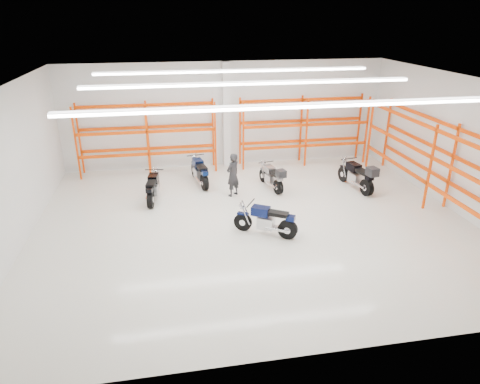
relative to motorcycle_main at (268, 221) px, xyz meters
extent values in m
plane|color=silver|center=(-0.25, 0.93, -0.47)|extent=(14.00, 14.00, 0.00)
cube|color=white|center=(-0.25, 6.93, 1.78)|extent=(14.00, 0.02, 4.50)
cube|color=white|center=(-0.25, -5.07, 1.78)|extent=(14.00, 0.02, 4.50)
cube|color=white|center=(-7.25, 0.93, 1.78)|extent=(0.02, 12.00, 4.50)
cube|color=white|center=(6.75, 0.93, 1.78)|extent=(0.02, 12.00, 4.50)
cube|color=white|center=(-0.25, 0.93, 4.03)|extent=(14.00, 12.00, 0.02)
cube|color=white|center=(-0.25, -2.07, 3.93)|extent=(10.00, 0.22, 0.10)
cube|color=white|center=(-0.25, 1.43, 3.93)|extent=(10.00, 0.22, 0.10)
cube|color=white|center=(-0.25, 4.43, 3.93)|extent=(10.00, 0.22, 0.10)
cylinder|color=black|center=(-0.70, 0.43, -0.18)|extent=(0.56, 0.40, 0.58)
cylinder|color=black|center=(0.54, -0.32, -0.17)|extent=(0.60, 0.46, 0.60)
cylinder|color=silver|center=(-0.70, 0.43, -0.18)|extent=(0.24, 0.22, 0.19)
cylinder|color=silver|center=(0.54, -0.32, -0.17)|extent=(0.28, 0.28, 0.21)
cube|color=#0A1239|center=(-0.70, 0.43, 0.11)|extent=(0.37, 0.30, 0.06)
cube|color=#B7B7BC|center=(-0.06, 0.04, -0.06)|extent=(0.61, 0.56, 0.37)
cube|color=#A5A5AA|center=(0.26, -0.15, -0.16)|extent=(0.64, 0.45, 0.08)
cube|color=#0A1239|center=(-0.21, 0.13, 0.30)|extent=(0.63, 0.56, 0.27)
cube|color=black|center=(0.26, -0.15, 0.30)|extent=(0.70, 0.58, 0.12)
cube|color=#0A1239|center=(0.60, -0.36, 0.23)|extent=(0.32, 0.31, 0.15)
cylinder|color=black|center=(-0.49, 0.30, 0.52)|extent=(0.38, 0.60, 0.03)
sphere|color=silver|center=(-0.73, 0.45, 0.36)|extent=(0.18, 0.18, 0.18)
cylinder|color=silver|center=(0.21, -0.30, -0.16)|extent=(0.66, 0.45, 0.09)
cylinder|color=black|center=(-3.37, 4.12, -0.18)|extent=(0.20, 0.59, 0.58)
cylinder|color=black|center=(-3.58, 2.69, -0.17)|extent=(0.26, 0.62, 0.60)
cylinder|color=silver|center=(-3.37, 4.12, -0.18)|extent=(0.16, 0.21, 0.19)
cylinder|color=silver|center=(-3.58, 2.69, -0.17)|extent=(0.22, 0.24, 0.21)
cube|color=black|center=(-3.37, 4.12, 0.11)|extent=(0.19, 0.36, 0.06)
cube|color=#B7B7BC|center=(-3.48, 3.38, -0.06)|extent=(0.42, 0.55, 0.37)
cube|color=#A5A5AA|center=(-3.53, 3.02, -0.16)|extent=(0.21, 0.68, 0.08)
cube|color=black|center=(-3.45, 3.55, 0.30)|extent=(0.40, 0.58, 0.27)
cube|color=black|center=(-3.53, 3.02, 0.30)|extent=(0.38, 0.67, 0.12)
cube|color=black|center=(-3.59, 2.62, 0.23)|extent=(0.25, 0.28, 0.15)
cylinder|color=black|center=(-3.40, 3.88, 0.51)|extent=(0.67, 0.13, 0.03)
sphere|color=silver|center=(-3.36, 4.16, 0.36)|extent=(0.18, 0.18, 0.18)
cylinder|color=silver|center=(-3.69, 3.00, -0.16)|extent=(0.19, 0.73, 0.09)
cylinder|color=black|center=(-1.82, 5.47, -0.17)|extent=(0.23, 0.62, 0.61)
cylinder|color=black|center=(-1.55, 3.98, -0.16)|extent=(0.29, 0.65, 0.63)
cylinder|color=silver|center=(-1.82, 5.47, -0.17)|extent=(0.18, 0.22, 0.20)
cylinder|color=silver|center=(-1.55, 3.98, -0.16)|extent=(0.24, 0.26, 0.22)
cube|color=#081742|center=(-1.82, 5.47, 0.14)|extent=(0.21, 0.39, 0.06)
cube|color=#B7B7BC|center=(-1.68, 4.70, -0.04)|extent=(0.45, 0.58, 0.38)
cube|color=#A5A5AA|center=(-1.61, 4.32, -0.15)|extent=(0.25, 0.72, 0.08)
cube|color=#081742|center=(-1.71, 4.88, 0.34)|extent=(0.44, 0.62, 0.28)
cube|color=black|center=(-1.61, 4.32, 0.34)|extent=(0.42, 0.71, 0.12)
cube|color=#081742|center=(-1.53, 3.90, 0.26)|extent=(0.27, 0.30, 0.16)
cylinder|color=black|center=(-1.77, 5.22, 0.56)|extent=(0.70, 0.16, 0.04)
sphere|color=silver|center=(-1.83, 5.51, 0.40)|extent=(0.19, 0.19, 0.19)
cylinder|color=silver|center=(-1.76, 4.25, -0.15)|extent=(0.23, 0.76, 0.09)
cylinder|color=black|center=(0.87, 4.41, -0.20)|extent=(0.22, 0.55, 0.54)
cylinder|color=black|center=(1.15, 3.09, -0.19)|extent=(0.27, 0.58, 0.56)
cylinder|color=silver|center=(0.87, 4.41, -0.20)|extent=(0.16, 0.20, 0.18)
cylinder|color=silver|center=(1.15, 3.09, -0.19)|extent=(0.22, 0.23, 0.20)
cube|color=gray|center=(0.87, 4.41, 0.07)|extent=(0.20, 0.35, 0.05)
cube|color=#B7B7BC|center=(1.02, 3.72, -0.09)|extent=(0.41, 0.53, 0.34)
cube|color=#A5A5AA|center=(1.09, 3.39, -0.18)|extent=(0.24, 0.64, 0.07)
cube|color=gray|center=(0.98, 3.88, 0.25)|extent=(0.40, 0.56, 0.25)
cube|color=black|center=(1.09, 3.39, 0.25)|extent=(0.39, 0.64, 0.11)
cube|color=gray|center=(1.17, 3.02, 0.18)|extent=(0.24, 0.27, 0.14)
cylinder|color=black|center=(0.92, 4.18, 0.45)|extent=(0.62, 0.16, 0.03)
sphere|color=silver|center=(0.86, 4.45, 0.31)|extent=(0.17, 0.17, 0.17)
cylinder|color=silver|center=(0.95, 3.32, -0.18)|extent=(0.22, 0.68, 0.08)
cube|color=black|center=(1.19, 2.91, 0.42)|extent=(0.37, 0.40, 0.27)
cylinder|color=black|center=(4.09, 3.89, -0.16)|extent=(0.24, 0.63, 0.62)
cylinder|color=black|center=(4.37, 2.37, -0.15)|extent=(0.30, 0.66, 0.64)
cylinder|color=silver|center=(4.09, 3.89, -0.16)|extent=(0.18, 0.23, 0.21)
cylinder|color=silver|center=(4.37, 2.37, -0.15)|extent=(0.24, 0.26, 0.23)
cube|color=black|center=(4.09, 3.89, 0.15)|extent=(0.22, 0.39, 0.06)
cube|color=#B7B7BC|center=(4.23, 3.10, -0.03)|extent=(0.46, 0.60, 0.39)
cube|color=#A5A5AA|center=(4.31, 2.71, -0.14)|extent=(0.25, 0.73, 0.08)
cube|color=black|center=(4.20, 3.28, 0.36)|extent=(0.45, 0.63, 0.29)
cube|color=black|center=(4.31, 2.71, 0.36)|extent=(0.43, 0.73, 0.12)
cube|color=black|center=(4.38, 2.29, 0.28)|extent=(0.27, 0.31, 0.17)
cylinder|color=black|center=(4.14, 3.63, 0.59)|extent=(0.72, 0.17, 0.04)
sphere|color=silver|center=(4.08, 3.93, 0.42)|extent=(0.20, 0.20, 0.20)
cylinder|color=silver|center=(4.15, 2.64, -0.14)|extent=(0.23, 0.78, 0.09)
cube|color=black|center=(4.41, 2.16, 0.54)|extent=(0.42, 0.45, 0.31)
imported|color=black|center=(-0.56, 3.26, 0.35)|extent=(0.71, 0.68, 1.64)
cube|color=white|center=(-0.25, 6.75, 1.78)|extent=(0.32, 0.32, 4.50)
cube|color=#F74108|center=(-6.45, 6.81, 1.03)|extent=(0.07, 0.07, 3.00)
cube|color=#F74108|center=(-6.45, 6.01, 1.03)|extent=(0.07, 0.07, 3.00)
cube|color=#F74108|center=(-3.65, 6.81, 1.03)|extent=(0.07, 0.07, 3.00)
cube|color=#F74108|center=(-3.65, 6.01, 1.03)|extent=(0.07, 0.07, 3.00)
cube|color=#F74108|center=(-0.85, 6.81, 1.03)|extent=(0.07, 0.07, 3.00)
cube|color=#F74108|center=(-0.85, 6.01, 1.03)|extent=(0.07, 0.07, 3.00)
cube|color=#F74108|center=(-3.65, 6.81, 0.47)|extent=(5.60, 0.07, 0.12)
cube|color=#F74108|center=(-3.65, 6.01, 0.47)|extent=(5.60, 0.07, 0.12)
cube|color=#F74108|center=(-3.65, 6.81, 1.41)|extent=(5.60, 0.07, 0.12)
cube|color=#F74108|center=(-3.65, 6.01, 1.41)|extent=(5.60, 0.07, 0.12)
cube|color=#F74108|center=(-3.65, 6.81, 2.34)|extent=(5.60, 0.07, 0.12)
cube|color=#F74108|center=(-3.65, 6.01, 2.34)|extent=(5.60, 0.07, 0.12)
cube|color=#F74108|center=(0.35, 6.81, 1.03)|extent=(0.07, 0.07, 3.00)
cube|color=#F74108|center=(0.35, 6.01, 1.03)|extent=(0.07, 0.07, 3.00)
cube|color=#F74108|center=(3.15, 6.81, 1.03)|extent=(0.07, 0.07, 3.00)
cube|color=#F74108|center=(3.15, 6.01, 1.03)|extent=(0.07, 0.07, 3.00)
cube|color=#F74108|center=(5.95, 6.81, 1.03)|extent=(0.07, 0.07, 3.00)
cube|color=#F74108|center=(5.95, 6.01, 1.03)|extent=(0.07, 0.07, 3.00)
cube|color=#F74108|center=(3.15, 6.81, 0.47)|extent=(5.60, 0.07, 0.12)
cube|color=#F74108|center=(3.15, 6.01, 0.47)|extent=(5.60, 0.07, 0.12)
cube|color=#F74108|center=(3.15, 6.81, 1.41)|extent=(5.60, 0.07, 0.12)
cube|color=#F74108|center=(3.15, 6.01, 1.41)|extent=(5.60, 0.07, 0.12)
cube|color=#F74108|center=(3.15, 6.81, 2.34)|extent=(5.60, 0.07, 0.12)
cube|color=#F74108|center=(3.15, 6.01, 2.34)|extent=(5.60, 0.07, 0.12)
cube|color=#F74108|center=(6.63, 0.93, 1.03)|extent=(0.07, 0.07, 3.00)
cube|color=#F74108|center=(5.83, 0.93, 1.03)|extent=(0.07, 0.07, 3.00)
cube|color=#F74108|center=(6.63, 5.43, 1.03)|extent=(0.07, 0.07, 3.00)
cube|color=#F74108|center=(5.83, 5.43, 1.03)|extent=(0.07, 0.07, 3.00)
cube|color=#F74108|center=(6.63, 0.93, 0.47)|extent=(0.07, 9.00, 0.12)
cube|color=#F74108|center=(5.83, 0.93, 0.47)|extent=(0.07, 9.00, 0.12)
cube|color=#F74108|center=(6.63, 0.93, 1.41)|extent=(0.07, 9.00, 0.12)
cube|color=#F74108|center=(5.83, 0.93, 1.41)|extent=(0.07, 9.00, 0.12)
cube|color=#F74108|center=(6.63, 0.93, 2.34)|extent=(0.07, 9.00, 0.12)
cube|color=#F74108|center=(5.83, 0.93, 2.34)|extent=(0.07, 9.00, 0.12)
camera|label=1|loc=(-2.90, -11.35, 5.87)|focal=32.00mm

